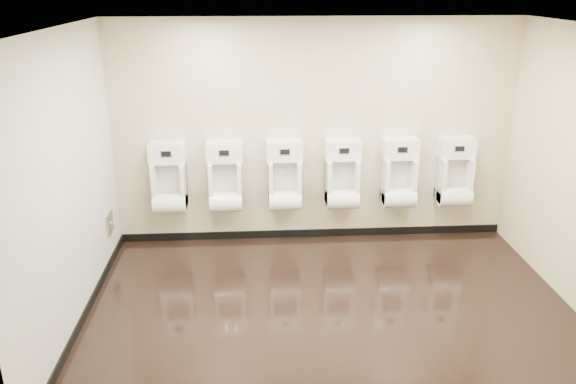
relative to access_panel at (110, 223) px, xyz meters
name	(u,v)px	position (x,y,z in m)	size (l,w,h in m)	color
ground	(331,307)	(2.48, -1.20, -0.50)	(5.00, 3.50, 0.00)	black
ceiling	(339,28)	(2.48, -1.20, 2.30)	(5.00, 3.50, 0.00)	silver
back_wall	(315,134)	(2.48, 0.55, 0.90)	(5.00, 0.02, 2.80)	beige
front_wall	(372,269)	(2.48, -2.95, 0.90)	(5.00, 0.02, 2.80)	beige
left_wall	(66,186)	(-0.02, -1.20, 0.90)	(0.02, 3.50, 2.80)	beige
tile_overlay_left	(67,186)	(-0.01, -1.20, 0.90)	(0.01, 3.50, 2.80)	white
skirting_back	(313,233)	(2.48, 0.54, -0.45)	(5.00, 0.02, 0.10)	black
skirting_left	(86,312)	(-0.01, -1.20, -0.45)	(0.02, 3.50, 0.10)	black
access_panel	(110,223)	(0.00, 0.00, 0.00)	(0.04, 0.25, 0.25)	#9E9EA3
urinal_0	(169,183)	(0.67, 0.40, 0.35)	(0.46, 0.35, 0.86)	white
urinal_1	(225,182)	(1.36, 0.40, 0.35)	(0.46, 0.35, 0.86)	white
urinal_2	(285,180)	(2.10, 0.40, 0.35)	(0.46, 0.35, 0.86)	white
urinal_3	(342,179)	(2.82, 0.40, 0.35)	(0.46, 0.35, 0.86)	white
urinal_4	(399,178)	(3.55, 0.40, 0.35)	(0.46, 0.35, 0.86)	white
urinal_5	(455,177)	(4.26, 0.40, 0.35)	(0.46, 0.35, 0.86)	white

